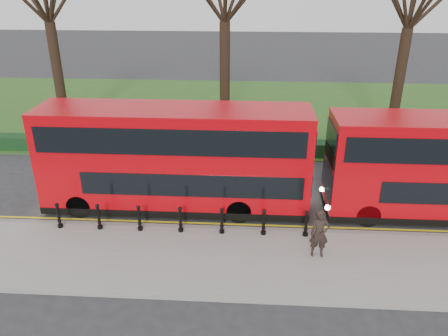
{
  "coord_description": "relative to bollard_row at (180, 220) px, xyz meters",
  "views": [
    {
      "loc": [
        3.54,
        -15.37,
        9.21
      ],
      "look_at": [
        2.55,
        0.5,
        2.0
      ],
      "focal_mm": 35.0,
      "sensor_mm": 36.0,
      "label": 1
    }
  ],
  "objects": [
    {
      "name": "kerb",
      "position": [
        -1.01,
        0.35,
        -0.58
      ],
      "size": [
        60.0,
        0.25,
        0.16
      ],
      "primitive_type": "cube",
      "color": "slate",
      "rests_on": "ground"
    },
    {
      "name": "bollard_row",
      "position": [
        0.0,
        0.0,
        0.0
      ],
      "size": [
        9.55,
        0.15,
        1.0
      ],
      "color": "black",
      "rests_on": "pavement"
    },
    {
      "name": "bus_lead",
      "position": [
        -0.49,
        2.16,
        1.53
      ],
      "size": [
        10.89,
        2.5,
        4.33
      ],
      "color": "#B6040C",
      "rests_on": "ground"
    },
    {
      "name": "grass_verge",
      "position": [
        -1.01,
        16.35,
        -0.62
      ],
      "size": [
        60.0,
        18.0,
        0.06
      ],
      "primitive_type": "cube",
      "color": "#2C501A",
      "rests_on": "ground"
    },
    {
      "name": "yellow_line_outer",
      "position": [
        -1.01,
        0.65,
        -0.64
      ],
      "size": [
        60.0,
        0.1,
        0.01
      ],
      "primitive_type": "cube",
      "color": "yellow",
      "rests_on": "ground"
    },
    {
      "name": "ground",
      "position": [
        -1.01,
        1.35,
        -0.65
      ],
      "size": [
        120.0,
        120.0,
        0.0
      ],
      "primitive_type": "plane",
      "color": "#28282B",
      "rests_on": "ground"
    },
    {
      "name": "yellow_line_inner",
      "position": [
        -1.01,
        0.85,
        -0.64
      ],
      "size": [
        60.0,
        0.1,
        0.01
      ],
      "primitive_type": "cube",
      "color": "yellow",
      "rests_on": "ground"
    },
    {
      "name": "hedge",
      "position": [
        -1.01,
        8.15,
        -0.25
      ],
      "size": [
        60.0,
        0.9,
        0.8
      ],
      "primitive_type": "cube",
      "color": "black",
      "rests_on": "ground"
    },
    {
      "name": "pavement",
      "position": [
        -1.01,
        -1.65,
        -0.58
      ],
      "size": [
        60.0,
        4.0,
        0.15
      ],
      "primitive_type": "cube",
      "color": "gray",
      "rests_on": "ground"
    },
    {
      "name": "pedestrian",
      "position": [
        4.99,
        -1.24,
        0.39
      ],
      "size": [
        0.65,
        0.43,
        1.78
      ],
      "primitive_type": "imported",
      "rotation": [
        0.0,
        0.0,
        -0.0
      ],
      "color": "black",
      "rests_on": "pavement"
    }
  ]
}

